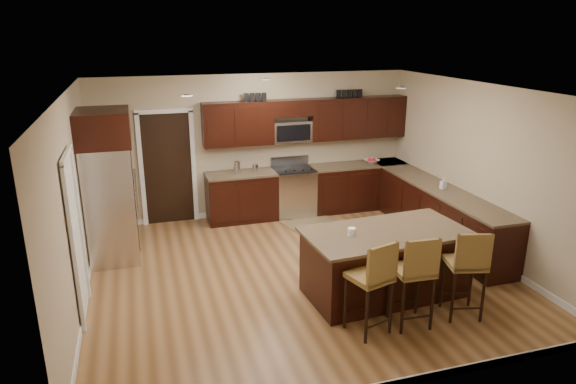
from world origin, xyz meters
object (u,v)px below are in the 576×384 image
object	(u,v)px
range	(294,191)
island	(384,265)
stool_mid	(415,271)
stool_left	(374,277)
stool_right	(467,264)
refrigerator	(109,185)

from	to	relation	value
range	island	world-z (taller)	range
range	stool_mid	xyz separation A→B (m)	(0.19, -4.22, 0.27)
range	stool_left	size ratio (longest dim) A/B	0.94
range	stool_right	world-z (taller)	stool_right
island	refrigerator	size ratio (longest dim) A/B	0.95
stool_right	refrigerator	bearing A→B (deg)	157.10
stool_mid	range	bearing A→B (deg)	95.50
stool_left	refrigerator	world-z (taller)	refrigerator
island	refrigerator	bearing A→B (deg)	143.37
stool_mid	stool_right	bearing A→B (deg)	3.09
range	stool_mid	size ratio (longest dim) A/B	0.93
stool_mid	refrigerator	world-z (taller)	refrigerator
stool_mid	stool_right	world-z (taller)	stool_mid
stool_left	refrigerator	distance (m)	4.32
stool_left	stool_mid	size ratio (longest dim) A/B	0.99
stool_left	range	bearing A→B (deg)	69.01
island	refrigerator	distance (m)	4.28
range	stool_right	bearing A→B (deg)	-77.79
stool_right	stool_left	bearing A→B (deg)	-166.38
stool_mid	refrigerator	distance (m)	4.71
island	stool_left	xyz separation A→B (m)	(-0.58, -0.85, 0.31)
stool_left	stool_right	world-z (taller)	stool_left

